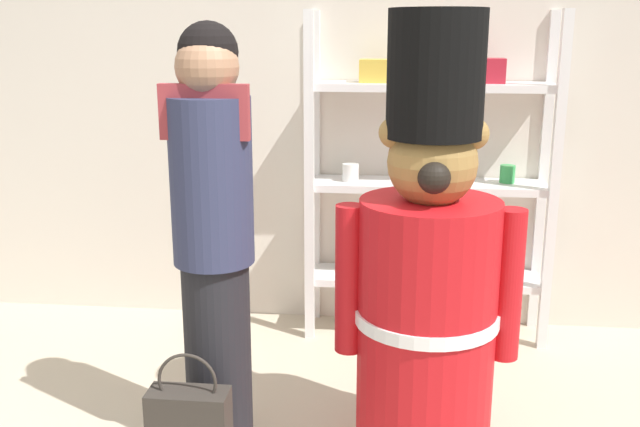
% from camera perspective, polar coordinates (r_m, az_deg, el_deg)
% --- Properties ---
extents(back_wall, '(6.40, 0.12, 2.60)m').
position_cam_1_polar(back_wall, '(4.09, -0.82, 9.32)').
color(back_wall, silver).
rests_on(back_wall, ground_plane).
extents(merchandise_shelf, '(1.31, 0.35, 1.77)m').
position_cam_1_polar(merchandise_shelf, '(3.90, 8.58, 2.91)').
color(merchandise_shelf, white).
rests_on(merchandise_shelf, ground_plane).
extents(teddy_bear_guard, '(0.70, 0.55, 1.74)m').
position_cam_1_polar(teddy_bear_guard, '(2.74, 8.58, -5.65)').
color(teddy_bear_guard, red).
rests_on(teddy_bear_guard, ground_plane).
extents(person_shopper, '(0.33, 0.31, 1.70)m').
position_cam_1_polar(person_shopper, '(2.76, -8.49, -1.53)').
color(person_shopper, black).
rests_on(person_shopper, ground_plane).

